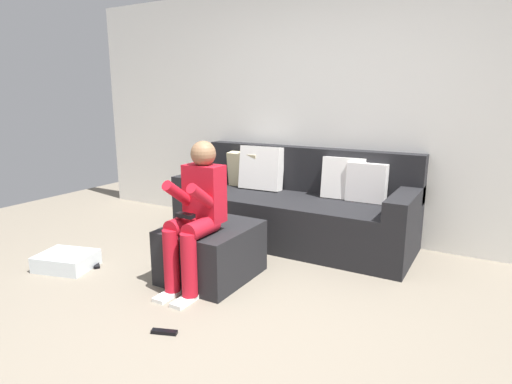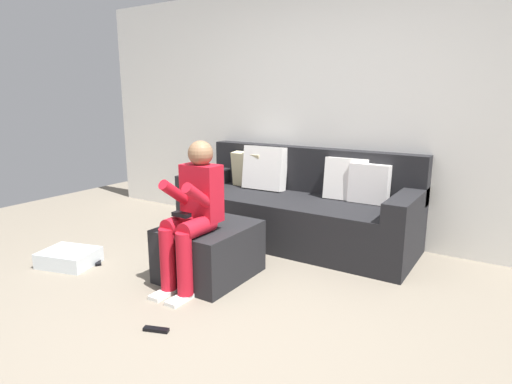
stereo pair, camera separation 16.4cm
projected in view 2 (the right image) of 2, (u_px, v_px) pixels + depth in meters
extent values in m
plane|color=slate|center=(189.00, 331.00, 2.65)|extent=(8.12, 8.12, 0.00)
cube|color=silver|center=(337.00, 113.00, 4.26)|extent=(6.25, 0.10, 2.53)
cube|color=black|center=(294.00, 220.00, 4.21)|extent=(2.33, 0.87, 0.46)
cube|color=black|center=(311.00, 170.00, 4.39)|extent=(2.33, 0.16, 0.46)
cube|color=black|center=(209.00, 178.00, 4.70)|extent=(0.20, 0.87, 0.17)
cube|color=black|center=(407.00, 204.00, 3.58)|extent=(0.20, 0.87, 0.17)
cube|color=beige|center=(248.00, 170.00, 4.63)|extent=(0.38, 0.17, 0.38)
cube|color=white|center=(265.00, 168.00, 4.50)|extent=(0.46, 0.22, 0.47)
cube|color=white|center=(369.00, 184.00, 3.92)|extent=(0.37, 0.16, 0.37)
cube|color=white|center=(346.00, 179.00, 4.05)|extent=(0.41, 0.17, 0.41)
cube|color=black|center=(209.00, 251.00, 3.42)|extent=(0.62, 0.72, 0.43)
cube|color=red|center=(202.00, 193.00, 3.23)|extent=(0.30, 0.17, 0.43)
sphere|color=#8C6647|center=(201.00, 153.00, 3.16)|extent=(0.19, 0.19, 0.19)
cylinder|color=red|center=(181.00, 223.00, 3.19)|extent=(0.13, 0.31, 0.13)
cylinder|color=red|center=(168.00, 259.00, 3.11)|extent=(0.11, 0.11, 0.47)
cube|color=white|center=(163.00, 294.00, 3.12)|extent=(0.10, 0.22, 0.03)
cylinder|color=red|center=(179.00, 195.00, 3.17)|extent=(0.08, 0.37, 0.29)
cylinder|color=red|center=(198.00, 227.00, 3.10)|extent=(0.13, 0.31, 0.13)
cylinder|color=red|center=(184.00, 264.00, 3.03)|extent=(0.11, 0.11, 0.47)
cube|color=white|center=(180.00, 299.00, 3.04)|extent=(0.10, 0.22, 0.03)
cylinder|color=red|center=(201.00, 198.00, 3.06)|extent=(0.08, 0.36, 0.28)
cube|color=black|center=(181.00, 215.00, 3.06)|extent=(0.14, 0.06, 0.03)
cube|color=silver|center=(69.00, 258.00, 3.68)|extent=(0.52, 0.46, 0.13)
cube|color=black|center=(156.00, 330.00, 2.65)|extent=(0.17, 0.09, 0.02)
cube|color=black|center=(98.00, 261.00, 3.74)|extent=(0.18, 0.15, 0.02)
cube|color=black|center=(75.00, 260.00, 3.76)|extent=(0.14, 0.13, 0.02)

